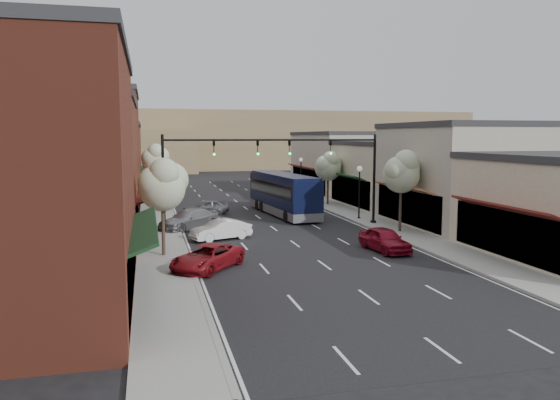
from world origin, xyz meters
TOP-DOWN VIEW (x-y plane):
  - ground at (0.00, 0.00)m, footprint 160.00×160.00m
  - sidewalk_left at (-8.40, 18.50)m, footprint 2.80×73.00m
  - sidewalk_right at (8.40, 18.50)m, footprint 2.80×73.00m
  - curb_left at (-7.00, 18.50)m, footprint 0.25×73.00m
  - curb_right at (7.00, 18.50)m, footprint 0.25×73.00m
  - bldg_left_near at (-14.24, -8.00)m, footprint 10.14×14.10m
  - bldg_left_midnear at (-14.23, 6.00)m, footprint 10.14×14.10m
  - bldg_left_midfar at (-14.24, 20.00)m, footprint 10.14×14.10m
  - bldg_left_far at (-14.22, 36.00)m, footprint 10.14×18.10m
  - bldg_right_midnear at (13.72, 6.00)m, footprint 9.14×12.10m
  - bldg_right_midfar at (13.70, 18.00)m, footprint 9.14×12.10m
  - bldg_right_far at (13.71, 32.00)m, footprint 9.14×16.10m
  - hill_far at (0.00, 90.00)m, footprint 120.00×30.00m
  - hill_near at (-25.00, 78.00)m, footprint 50.00×20.00m
  - signal_mast_right at (5.62, 8.00)m, footprint 8.22×0.46m
  - signal_mast_left at (-5.62, 8.00)m, footprint 8.22×0.46m
  - tree_right_near at (8.35, 3.94)m, footprint 2.85×2.65m
  - tree_right_far at (8.35, 19.94)m, footprint 2.85×2.65m
  - tree_left_near at (-8.25, -0.06)m, footprint 2.85×2.65m
  - tree_left_far at (-8.25, 25.94)m, footprint 2.85×2.65m
  - lamp_post_near at (7.80, 10.50)m, footprint 0.44×0.44m
  - lamp_post_far at (7.80, 28.00)m, footprint 0.44×0.44m
  - coach_bus at (2.41, 14.72)m, footprint 3.72×11.95m
  - red_hatchback at (4.63, -1.46)m, footprint 2.11×4.36m
  - parked_car_a at (-6.20, -3.50)m, footprint 4.61×5.00m
  - parked_car_b at (-4.43, 4.55)m, footprint 4.33×2.71m
  - parked_car_c at (-6.20, 9.05)m, footprint 5.29×4.82m
  - parked_car_d at (-4.20, 16.19)m, footprint 4.32×2.86m

SIDE VIEW (x-z plane):
  - ground at x=0.00m, z-range 0.00..0.00m
  - curb_left at x=-7.00m, z-range -0.01..0.16m
  - curb_right at x=7.00m, z-range -0.01..0.16m
  - sidewalk_left at x=-8.40m, z-range 0.00..0.15m
  - sidewalk_right at x=8.40m, z-range 0.00..0.15m
  - parked_car_a at x=-6.20m, z-range 0.00..1.30m
  - parked_car_b at x=-4.43m, z-range 0.00..1.35m
  - parked_car_d at x=-4.20m, z-range 0.00..1.37m
  - red_hatchback at x=4.63m, z-range 0.00..1.43m
  - parked_car_c at x=-6.20m, z-range 0.00..1.48m
  - coach_bus at x=2.41m, z-range 0.08..3.67m
  - lamp_post_near at x=7.80m, z-range 0.79..5.23m
  - lamp_post_far at x=7.80m, z-range 0.79..5.23m
  - bldg_right_midfar at x=13.70m, z-range -0.03..6.37m
  - bldg_right_far at x=13.71m, z-range -0.04..7.36m
  - bldg_right_midnear at x=13.72m, z-range -0.04..7.86m
  - tree_right_far at x=8.35m, z-range 1.28..6.70m
  - hill_near at x=-25.00m, z-range 0.00..8.00m
  - bldg_left_far at x=-14.22m, z-range -0.04..8.36m
  - tree_left_near at x=-8.25m, z-range 1.38..7.07m
  - tree_right_near at x=8.35m, z-range 1.47..7.43m
  - tree_left_far at x=-8.25m, z-range 1.54..7.67m
  - signal_mast_right at x=5.62m, z-range 1.12..8.12m
  - signal_mast_left at x=-5.62m, z-range 1.12..8.12m
  - bldg_left_midnear at x=-14.23m, z-range -0.04..9.36m
  - bldg_left_near at x=-14.24m, z-range -0.05..10.35m
  - bldg_left_midfar at x=-14.24m, z-range -0.05..10.85m
  - hill_far at x=0.00m, z-range 0.00..12.00m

